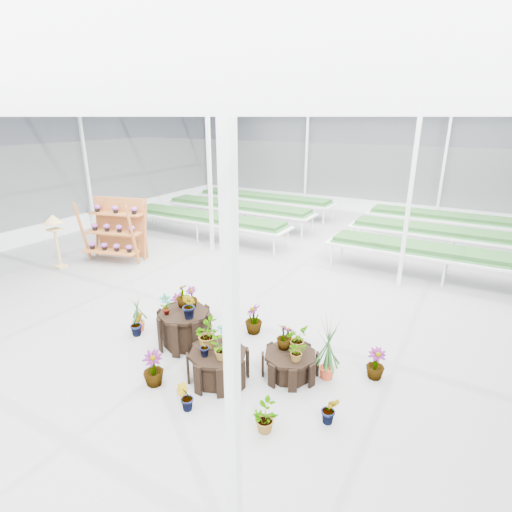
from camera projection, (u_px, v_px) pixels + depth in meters
The scene contains 10 objects.
ground_plane at pixel (218, 322), 8.63m from camera, with size 24.00×24.00×0.00m, color gray.
greenhouse_shell at pixel (215, 221), 7.89m from camera, with size 18.00×24.00×4.50m, color white, non-canonical shape.
steel_frame at pixel (215, 221), 7.89m from camera, with size 18.00×24.00×4.50m, color silver, non-canonical shape.
nursery_benches at pixel (332, 227), 14.40m from camera, with size 16.00×7.00×0.84m, color silver, non-canonical shape.
plinth_tall at pixel (185, 328), 7.70m from camera, with size 1.00×1.00×0.68m, color black.
plinth_mid at pixel (218, 365), 6.68m from camera, with size 1.00×1.00×0.53m, color black.
plinth_low at pixel (290, 364), 6.80m from camera, with size 0.93×0.93×0.42m, color black.
shelf_rack at pixel (114, 230), 12.08m from camera, with size 1.78×0.94×1.88m, color #985224, non-canonical shape.
bird_table at pixel (57, 242), 11.47m from camera, with size 0.38×0.38×1.60m, color tan, non-canonical shape.
nursery_plants at pixel (232, 334), 7.17m from camera, with size 5.04×2.90×1.30m.
Camera 1 is at (4.51, -6.27, 4.20)m, focal length 28.00 mm.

